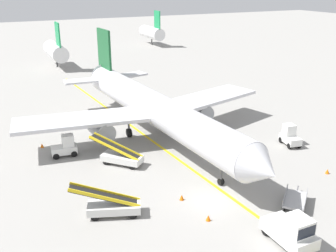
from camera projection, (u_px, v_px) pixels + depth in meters
ground_plane at (216, 200)px, 30.62m from camera, size 300.00×300.00×0.00m
taxi_line_yellow at (194, 171)px, 35.19m from camera, size 5.62×79.84×0.01m
airliner at (153, 107)px, 41.44m from camera, size 28.55×35.33×10.10m
pushback_tug at (291, 231)px, 25.15m from camera, size 1.91×3.60×2.20m
baggage_tug_near_wing at (65, 147)px, 37.95m from camera, size 2.51×1.53×2.10m
baggage_tug_by_cargo_door at (290, 136)px, 40.48m from camera, size 1.75×2.61×2.10m
belt_loader_forward_hold at (112, 205)px, 28.39m from camera, size 5.13×2.93×2.59m
belt_loader_aft_hold at (121, 156)px, 36.26m from camera, size 4.33×4.50×2.59m
baggage_cart_loaded at (295, 199)px, 29.74m from camera, size 3.37×3.07×0.94m
ground_crew_marshaller at (236, 163)px, 34.67m from camera, size 0.36×0.24×1.70m
safety_cone_nose_left at (208, 218)px, 27.89m from camera, size 0.36×0.36×0.44m
safety_cone_nose_right at (327, 171)px, 34.65m from camera, size 0.36×0.36×0.44m
safety_cone_wingtip_left at (42, 145)px, 40.05m from camera, size 0.36×0.36×0.44m
safety_cone_wingtip_right at (182, 197)px, 30.51m from camera, size 0.36×0.36×0.44m
distant_aircraft_mid_right at (56, 51)px, 75.47m from camera, size 3.00×10.10×8.80m
distant_aircraft_far_right at (152, 32)px, 101.34m from camera, size 3.00×10.10×8.80m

